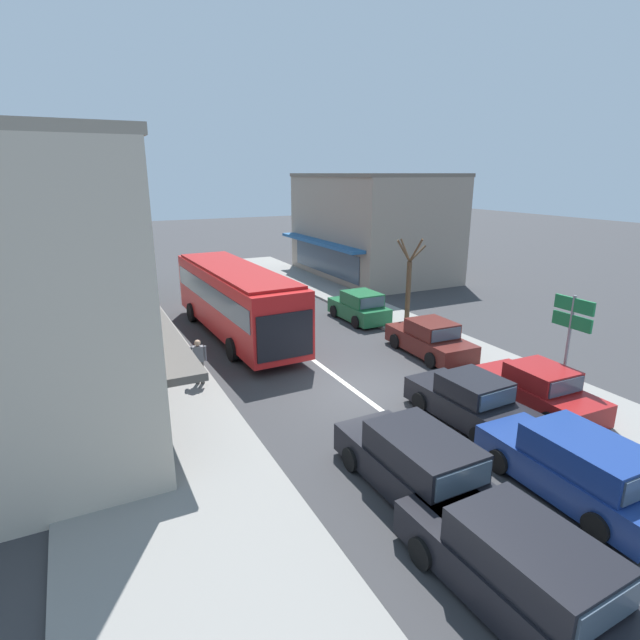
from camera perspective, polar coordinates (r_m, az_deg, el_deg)
ground_plane at (r=17.65m, az=3.96°, el=-8.05°), size 140.00×140.00×0.00m
lane_centre_line at (r=20.92m, az=-1.58°, el=-3.98°), size 0.20×28.00×0.01m
sidewalk_left at (r=21.13m, az=-21.03°, el=-4.73°), size 5.20×44.00×0.14m
kerb_right at (r=25.54m, az=9.19°, el=-0.25°), size 2.80×44.00×0.12m
shopfront_mid_block at (r=23.40m, az=-31.27°, el=6.68°), size 7.31×8.03×8.60m
shopfront_far_end at (r=31.81m, az=-30.29°, el=8.91°), size 8.92×8.23×8.70m
building_right_far at (r=36.99m, az=5.95°, el=10.68°), size 8.71×11.86×7.30m
city_bus at (r=23.10m, az=-9.62°, el=2.63°), size 3.01×10.94×3.23m
wagon_adjacent_lane_trail at (r=12.39m, az=10.84°, el=-15.85°), size 1.99×4.53×1.58m
wagon_adjacent_lane_lead at (r=13.44m, az=27.20°, el=-14.77°), size 1.99×4.52×1.58m
sedan_behind_bus_mid at (r=15.94m, az=16.83°, el=-8.94°), size 2.02×4.27×1.47m
wagon_behind_bus_near at (r=10.21m, az=21.68°, el=-24.89°), size 2.06×4.56×1.58m
parked_sedan_kerb_front at (r=17.49m, az=23.63°, el=-7.33°), size 1.99×4.25×1.47m
parked_sedan_kerb_second at (r=21.24m, az=12.47°, el=-2.18°), size 1.99×4.25×1.47m
parked_hatchback_kerb_third at (r=25.60m, az=4.53°, el=1.46°), size 1.85×3.72×1.54m
traffic_light_downstreet at (r=31.82m, az=-19.25°, el=7.50°), size 0.33×0.24×4.20m
directional_road_sign at (r=17.86m, az=26.80°, el=-0.29°), size 0.10×1.40×3.60m
street_tree_right at (r=24.60m, az=10.08°, el=3.92°), size 1.70×1.73×4.44m
pedestrian_with_handbag_near at (r=17.98m, az=-13.76°, el=-4.35°), size 0.66×0.33×1.63m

